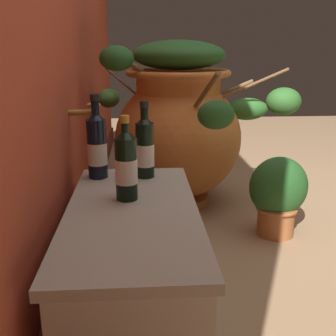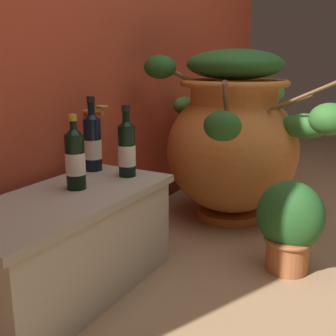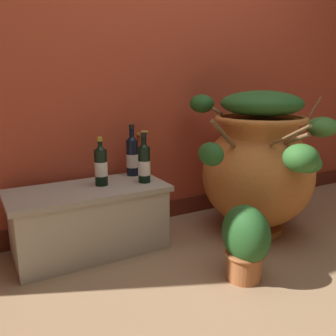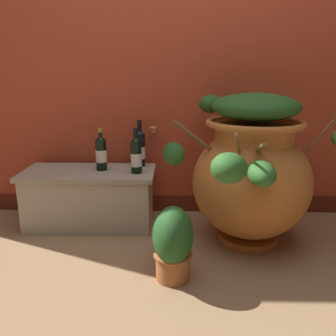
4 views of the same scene
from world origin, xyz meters
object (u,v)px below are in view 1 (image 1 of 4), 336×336
at_px(terracotta_urn, 179,125).
at_px(potted_shrub, 278,195).
at_px(wine_bottle_left, 126,164).
at_px(wine_bottle_middle, 97,144).
at_px(wine_bottle_right, 145,146).

relative_size(terracotta_urn, potted_shrub, 3.09).
bearing_deg(wine_bottle_left, potted_shrub, -54.84).
bearing_deg(terracotta_urn, wine_bottle_middle, 151.72).
height_order(terracotta_urn, wine_bottle_left, terracotta_urn).
bearing_deg(potted_shrub, wine_bottle_middle, 106.44).
relative_size(wine_bottle_middle, potted_shrub, 0.83).
bearing_deg(wine_bottle_right, wine_bottle_middle, 88.19).
relative_size(terracotta_urn, wine_bottle_right, 4.05).
height_order(terracotta_urn, wine_bottle_middle, terracotta_urn).
bearing_deg(terracotta_urn, wine_bottle_left, 164.66).
relative_size(terracotta_urn, wine_bottle_left, 4.26).
bearing_deg(terracotta_urn, wine_bottle_right, 164.50).
distance_m(wine_bottle_right, potted_shrub, 0.74).
height_order(wine_bottle_left, wine_bottle_right, wine_bottle_right).
relative_size(terracotta_urn, wine_bottle_middle, 3.71).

